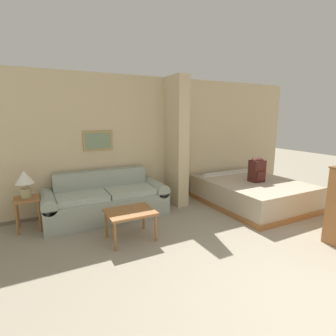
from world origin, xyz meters
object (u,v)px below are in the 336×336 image
object	(u,v)px
bed	(250,192)
backpack	(257,169)
couch	(106,201)
coffee_table	(130,214)
table_lamp	(25,180)

from	to	relation	value
bed	backpack	world-z (taller)	backpack
backpack	couch	bearing A→B (deg)	164.68
couch	backpack	distance (m)	3.04
bed	backpack	xyz separation A→B (m)	(0.03, -0.11, 0.50)
coffee_table	bed	distance (m)	2.80
coffee_table	table_lamp	size ratio (longest dim) A/B	1.56
couch	bed	world-z (taller)	couch
coffee_table	backpack	size ratio (longest dim) A/B	1.41
coffee_table	backpack	xyz separation A→B (m)	(2.81, 0.25, 0.37)
table_lamp	backpack	distance (m)	4.24
couch	coffee_table	distance (m)	1.05
couch	backpack	size ratio (longest dim) A/B	4.41
couch	bed	distance (m)	2.95
table_lamp	bed	world-z (taller)	table_lamp
coffee_table	table_lamp	distance (m)	1.79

